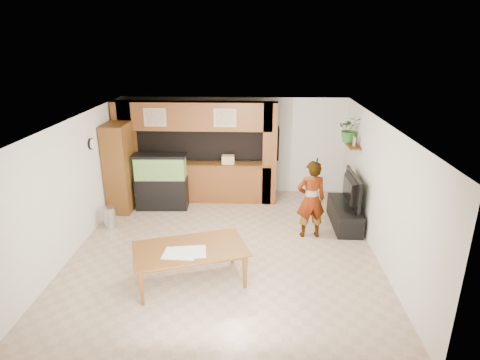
{
  "coord_description": "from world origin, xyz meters",
  "views": [
    {
      "loc": [
        0.6,
        -7.29,
        4.1
      ],
      "look_at": [
        0.28,
        0.6,
        1.26
      ],
      "focal_mm": 30.0,
      "sensor_mm": 36.0,
      "label": 1
    }
  ],
  "objects_px": {
    "aquarium": "(161,182)",
    "dining_table": "(191,266)",
    "pantry_cabinet": "(120,168)",
    "television": "(347,189)",
    "person": "(311,200)"
  },
  "relations": [
    {
      "from": "pantry_cabinet",
      "to": "aquarium",
      "type": "bearing_deg",
      "value": 5.87
    },
    {
      "from": "person",
      "to": "dining_table",
      "type": "height_order",
      "value": "person"
    },
    {
      "from": "aquarium",
      "to": "dining_table",
      "type": "height_order",
      "value": "aquarium"
    },
    {
      "from": "aquarium",
      "to": "person",
      "type": "bearing_deg",
      "value": -23.42
    },
    {
      "from": "pantry_cabinet",
      "to": "aquarium",
      "type": "distance_m",
      "value": 1.05
    },
    {
      "from": "aquarium",
      "to": "television",
      "type": "distance_m",
      "value": 4.45
    },
    {
      "from": "person",
      "to": "pantry_cabinet",
      "type": "bearing_deg",
      "value": -23.93
    },
    {
      "from": "dining_table",
      "to": "aquarium",
      "type": "bearing_deg",
      "value": 92.68
    },
    {
      "from": "television",
      "to": "person",
      "type": "relative_size",
      "value": 0.76
    },
    {
      "from": "aquarium",
      "to": "television",
      "type": "xyz_separation_m",
      "value": [
        4.38,
        -0.8,
        0.18
      ]
    },
    {
      "from": "pantry_cabinet",
      "to": "television",
      "type": "height_order",
      "value": "pantry_cabinet"
    },
    {
      "from": "aquarium",
      "to": "television",
      "type": "height_order",
      "value": "aquarium"
    },
    {
      "from": "aquarium",
      "to": "dining_table",
      "type": "distance_m",
      "value": 3.49
    },
    {
      "from": "pantry_cabinet",
      "to": "television",
      "type": "bearing_deg",
      "value": -7.42
    },
    {
      "from": "television",
      "to": "dining_table",
      "type": "relative_size",
      "value": 0.68
    }
  ]
}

